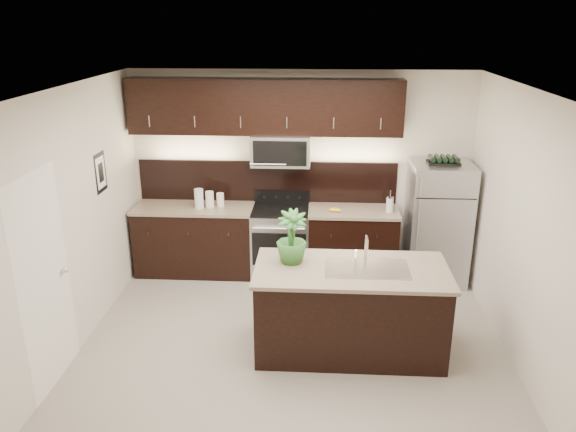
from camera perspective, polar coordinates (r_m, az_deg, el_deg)
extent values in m
plane|color=gray|center=(6.27, 0.47, -12.48)|extent=(4.50, 4.50, 0.00)
cube|color=beige|center=(7.57, 1.29, 4.46)|extent=(4.50, 0.02, 2.70)
cube|color=beige|center=(3.86, -1.04, -11.26)|extent=(4.50, 0.02, 2.70)
cube|color=beige|center=(6.19, -20.76, -0.35)|extent=(0.02, 4.00, 2.70)
cube|color=beige|center=(6.00, 22.52, -1.22)|extent=(0.02, 4.00, 2.70)
cube|color=white|center=(5.34, 0.56, 12.85)|extent=(4.50, 4.00, 0.02)
cube|color=white|center=(5.65, -23.34, -6.37)|extent=(0.04, 0.80, 2.02)
sphere|color=silver|center=(5.90, -21.73, -5.15)|extent=(0.06, 0.06, 0.06)
cube|color=black|center=(6.76, -18.49, 4.21)|extent=(0.01, 0.32, 0.46)
cube|color=white|center=(6.76, -18.46, 4.21)|extent=(0.00, 0.24, 0.36)
cube|color=black|center=(7.75, -9.38, -2.48)|extent=(1.57, 0.62, 0.90)
cube|color=black|center=(7.57, 6.53, -2.85)|extent=(1.16, 0.62, 0.90)
cube|color=#B2B2B7|center=(7.58, -0.74, -2.71)|extent=(0.76, 0.62, 0.90)
cube|color=black|center=(7.41, -0.76, 0.62)|extent=(0.76, 0.60, 0.03)
cube|color=tan|center=(7.58, -9.57, 0.82)|extent=(1.59, 0.65, 0.04)
cube|color=tan|center=(7.41, 6.67, 0.51)|extent=(1.18, 0.65, 0.04)
cube|color=black|center=(7.62, -2.15, 3.54)|extent=(3.49, 0.02, 0.56)
cube|color=#B2B2B7|center=(7.30, -0.72, 6.73)|extent=(0.76, 0.40, 0.40)
cube|color=black|center=(7.25, -2.37, 11.05)|extent=(3.49, 0.33, 0.70)
cube|color=black|center=(5.92, 6.31, -9.59)|extent=(1.90, 0.90, 0.90)
cube|color=tan|center=(5.71, 6.48, -5.47)|extent=(1.96, 0.96, 0.04)
cube|color=silver|center=(5.71, 8.00, -5.26)|extent=(0.84, 0.50, 0.01)
cylinder|color=silver|center=(5.86, 7.90, -3.38)|extent=(0.03, 0.03, 0.24)
cylinder|color=silver|center=(5.73, 8.02, -2.27)|extent=(0.02, 0.14, 0.02)
cylinder|color=silver|center=(5.69, 8.05, -3.00)|extent=(0.02, 0.02, 0.10)
cube|color=#B2B2B7|center=(7.54, 14.95, -0.72)|extent=(0.77, 0.69, 1.59)
cube|color=black|center=(7.31, 15.50, 5.25)|extent=(0.39, 0.24, 0.03)
cylinder|color=black|center=(7.26, 14.38, 5.66)|extent=(0.07, 0.22, 0.07)
cylinder|color=black|center=(7.28, 14.96, 5.64)|extent=(0.07, 0.22, 0.07)
cylinder|color=black|center=(7.29, 15.54, 5.62)|extent=(0.07, 0.22, 0.07)
cylinder|color=black|center=(7.31, 16.11, 5.59)|extent=(0.07, 0.22, 0.07)
cylinder|color=black|center=(7.33, 16.69, 5.57)|extent=(0.07, 0.22, 0.07)
imported|color=#2D6227|center=(5.70, 0.37, -2.15)|extent=(0.35, 0.35, 0.55)
cylinder|color=silver|center=(7.47, -9.03, 1.76)|extent=(0.12, 0.12, 0.26)
cylinder|color=white|center=(7.49, -7.96, 1.68)|extent=(0.11, 0.11, 0.22)
cylinder|color=white|center=(7.50, -6.89, 1.64)|extent=(0.10, 0.10, 0.18)
cylinder|color=silver|center=(7.37, 10.29, 1.14)|extent=(0.09, 0.09, 0.19)
cylinder|color=silver|center=(7.34, 10.34, 1.90)|extent=(0.10, 0.10, 0.02)
cylinder|color=silver|center=(7.32, 10.36, 2.25)|extent=(0.01, 0.01, 0.07)
ellipsoid|color=gold|center=(7.31, 4.51, 0.67)|extent=(0.17, 0.14, 0.05)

